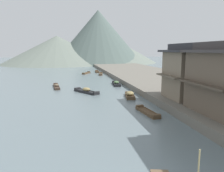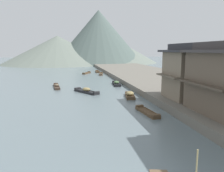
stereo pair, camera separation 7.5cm
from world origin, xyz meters
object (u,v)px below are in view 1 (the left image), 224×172
Objects in this scene: boat_midriver_drifting at (56,86)px; boat_crossing_west at (86,91)px; boat_moored_third at (101,74)px; house_waterfront_tall at (187,72)px; boat_moored_far at (97,72)px; boat_moored_second at (116,84)px; boat_moored_nearest at (86,73)px; boat_upstream_distant at (130,95)px; boat_midriver_upstream at (147,112)px.

boat_crossing_west is (4.61, -5.61, 0.08)m from boat_midriver_drifting.
house_waterfront_tall reaches higher than boat_moored_third.
boat_crossing_west is at bearing -100.44° from boat_moored_far.
boat_midriver_drifting is (-10.49, -0.48, -0.08)m from boat_moored_second.
boat_moored_third is at bearing 91.19° from boat_moored_second.
boat_midriver_drifting is at bearing -112.77° from boat_moored_far.
boat_moored_third reaches higher than boat_moored_far.
boat_moored_far is at bearing 91.06° from boat_moored_second.
house_waterfront_tall is at bearing -44.84° from boat_midriver_drifting.
boat_midriver_drifting is at bearing 129.40° from boat_crossing_west.
boat_moored_far is 0.65× the size of house_waterfront_tall.
boat_moored_nearest is 0.75× the size of boat_midriver_drifting.
boat_moored_third is at bearing 90.00° from boat_upstream_distant.
boat_midriver_upstream is 7.04m from house_waterfront_tall.
boat_upstream_distant is 0.65× the size of house_waterfront_tall.
boat_moored_nearest is 37.30m from house_waterfront_tall.
boat_midriver_drifting is at bearing 136.17° from boat_upstream_distant.
boat_crossing_west is at bearing 143.28° from boat_upstream_distant.
boat_moored_far is 25.97m from boat_midriver_drifting.
boat_upstream_distant is (3.44, -30.71, 0.14)m from boat_moored_nearest.
boat_upstream_distant is at bearing -91.95° from boat_moored_second.
boat_moored_second is at bearing 2.64° from boat_midriver_drifting.
boat_crossing_west is at bearing 138.08° from house_waterfront_tall.
boat_moored_third is 0.63× the size of house_waterfront_tall.
boat_moored_second is at bearing -79.54° from boat_moored_nearest.
boat_midriver_upstream is 12.92m from boat_crossing_west.
house_waterfront_tall is (5.51, 2.32, 3.71)m from boat_midriver_upstream.
boat_moored_third is 34.77m from boat_midriver_upstream.
boat_midriver_drifting is 7.26m from boat_crossing_west.
boat_moored_nearest is 5.04m from boat_moored_third.
boat_upstream_distant is at bearing -83.61° from boat_moored_nearest.
boat_midriver_drifting is 1.20× the size of boat_crossing_west.
boat_moored_third is at bearing -89.28° from boat_moored_far.
boat_moored_far is 33.68m from boat_upstream_distant.
boat_crossing_west is 0.76× the size of house_waterfront_tall.
house_waterfront_tall reaches higher than boat_midriver_upstream.
boat_crossing_west reaches higher than boat_moored_far.
boat_moored_far reaches higher than boat_midriver_upstream.
boat_moored_far is (-0.08, 6.66, -0.01)m from boat_moored_third.
boat_midriver_drifting reaches higher than boat_midriver_upstream.
boat_midriver_upstream is at bearing -90.68° from boat_moored_third.
boat_moored_third reaches higher than boat_midriver_upstream.
boat_crossing_west reaches higher than boat_midriver_upstream.
boat_crossing_west is (-5.53, 4.13, -0.03)m from boat_upstream_distant.
boat_moored_second reaches higher than boat_midriver_upstream.
boat_moored_far is 1.00× the size of boat_midriver_upstream.
boat_midriver_drifting reaches higher than boat_moored_nearest.
boat_moored_nearest is 0.90× the size of boat_crossing_west.
boat_moored_third is (-0.35, 16.81, -0.09)m from boat_moored_second.
boat_moored_far is 0.72× the size of boat_midriver_drifting.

